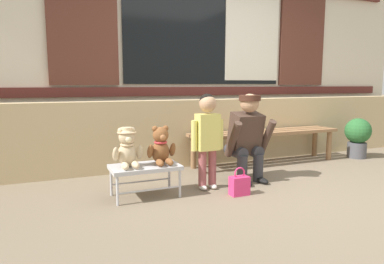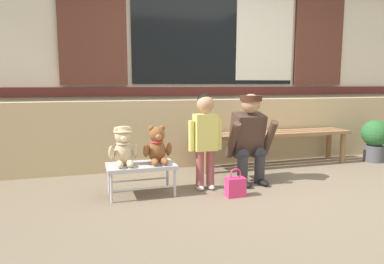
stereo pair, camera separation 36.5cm
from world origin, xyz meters
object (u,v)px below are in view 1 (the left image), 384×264
Objects in this scene: child_standing at (208,131)px; potted_plant at (358,135)px; teddy_bear_plain at (161,147)px; adult_crouching at (247,137)px; small_display_bench at (145,169)px; handbag_on_ground at (239,185)px; teddy_bear_with_hat at (127,148)px; wooden_bench_long at (265,136)px.

child_standing reaches higher than potted_plant.
adult_crouching is (1.02, 0.10, 0.02)m from teddy_bear_plain.
adult_crouching reaches higher than small_display_bench.
adult_crouching is at bearing 5.89° from teddy_bear_plain.
small_display_bench is 2.35× the size of handbag_on_ground.
small_display_bench is 1.12× the size of potted_plant.
teddy_bear_with_hat is at bearing 179.87° from teddy_bear_plain.
wooden_bench_long is 5.78× the size of teddy_bear_with_hat.
potted_plant is at bearing -7.82° from wooden_bench_long.
teddy_bear_plain is 0.64× the size of potted_plant.
teddy_bear_with_hat is (-0.16, 0.00, 0.21)m from small_display_bench.
wooden_bench_long is at bearing 172.18° from potted_plant.
teddy_bear_with_hat is 1.34m from adult_crouching.
teddy_bear_with_hat is 0.38× the size of child_standing.
teddy_bear_plain is at bearing -157.17° from wooden_bench_long.
child_standing reaches higher than teddy_bear_with_hat.
potted_plant is at bearing 8.35° from teddy_bear_with_hat.
handbag_on_ground is 2.57m from potted_plant.
wooden_bench_long is 1.81m from teddy_bear_plain.
small_display_bench is 1.20m from adult_crouching.
adult_crouching is at bearing 12.05° from child_standing.
child_standing is at bearing -168.95° from potted_plant.
potted_plant is at bearing 8.78° from small_display_bench.
adult_crouching is 2.13m from potted_plant.
child_standing is at bearing -149.05° from wooden_bench_long.
handbag_on_ground is at bearing -129.33° from adult_crouching.
child_standing reaches higher than small_display_bench.
teddy_bear_with_hat is 1.11m from handbag_on_ground.
potted_plant is at bearing 9.20° from teddy_bear_plain.
small_display_bench is at bearing -174.83° from adult_crouching.
child_standing is at bearing -1.13° from teddy_bear_plain.
child_standing is 0.61m from handbag_on_ground.
teddy_bear_plain is 0.83m from handbag_on_ground.
teddy_bear_with_hat reaches higher than wooden_bench_long.
child_standing is at bearing -0.73° from teddy_bear_with_hat.
handbag_on_ground is at bearing -20.23° from small_display_bench.
teddy_bear_with_hat is 0.38× the size of adult_crouching.
teddy_bear_plain is 3.15m from potted_plant.
child_standing is (0.48, -0.01, 0.13)m from teddy_bear_plain.
teddy_bear_with_hat is at bearing -171.65° from potted_plant.
potted_plant is at bearing 11.05° from child_standing.
adult_crouching reaches higher than handbag_on_ground.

